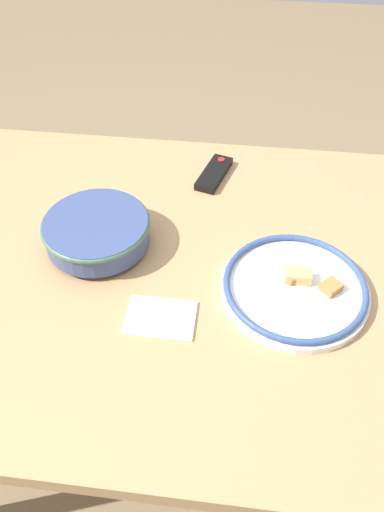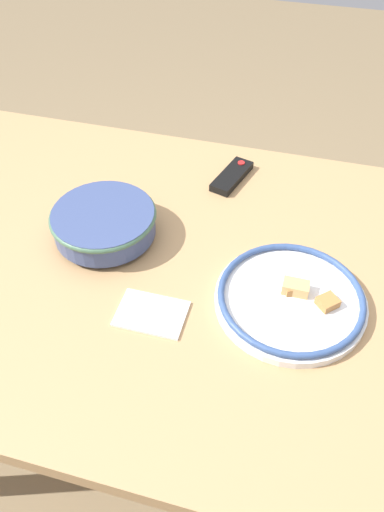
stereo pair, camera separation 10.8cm
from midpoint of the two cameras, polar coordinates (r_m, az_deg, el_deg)
ground_plane at (r=1.76m, az=-0.91°, el=-17.98°), size 8.00×8.00×0.00m
dining_table at (r=1.18m, az=-1.29°, el=-3.10°), size 1.42×0.98×0.77m
noodle_bowl at (r=1.16m, az=-7.40°, el=3.74°), size 0.24×0.24×0.07m
food_plate at (r=1.06m, az=14.14°, el=-4.89°), size 0.31×0.31×0.04m
tv_remote at (r=1.35m, az=6.90°, el=8.94°), size 0.09×0.16×0.02m
folded_napkin at (r=1.02m, az=-1.63°, el=-6.77°), size 0.14×0.10×0.01m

